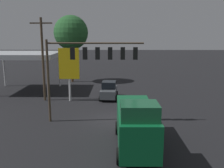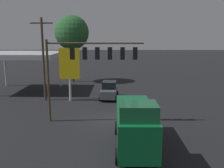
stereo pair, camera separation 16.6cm
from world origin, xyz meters
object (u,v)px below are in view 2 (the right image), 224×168
price_sign (69,65)px  hatchback_crossing (109,90)px  traffic_signal_assembly (90,59)px  delivery_truck (135,124)px  street_tree (72,33)px  utility_pole (43,57)px

price_sign → hatchback_crossing: (-4.31, -1.13, -3.05)m
traffic_signal_assembly → price_sign: size_ratio=1.36×
price_sign → delivery_truck: (-6.38, 11.76, -2.30)m
traffic_signal_assembly → hatchback_crossing: size_ratio=2.04×
hatchback_crossing → street_tree: bearing=-146.5°
traffic_signal_assembly → delivery_truck: size_ratio=1.17×
price_sign → street_tree: size_ratio=0.58×
delivery_truck → utility_pole: bearing=-142.9°
price_sign → traffic_signal_assembly: bearing=114.1°
price_sign → delivery_truck: size_ratio=0.86×
traffic_signal_assembly → price_sign: (2.99, -6.67, -1.38)m
street_tree → hatchback_crossing: bearing=120.1°
traffic_signal_assembly → hatchback_crossing: traffic_signal_assembly is taller
traffic_signal_assembly → utility_pole: utility_pole is taller
utility_pole → price_sign: (-2.90, 0.25, -0.83)m
traffic_signal_assembly → street_tree: size_ratio=0.78×
hatchback_crossing → delivery_truck: bearing=12.6°
hatchback_crossing → street_tree: size_ratio=0.38×
utility_pole → delivery_truck: bearing=127.7°
traffic_signal_assembly → delivery_truck: bearing=123.7°
delivery_truck → hatchback_crossing: bearing=-171.5°
delivery_truck → traffic_signal_assembly: bearing=-146.9°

